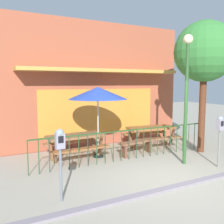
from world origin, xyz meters
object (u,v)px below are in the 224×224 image
picnic_table_right (151,131)px  parking_meter_far (60,146)px  patio_bench (137,145)px  street_tree (205,52)px  parking_meter_near (220,128)px  patio_umbrella (98,93)px  street_lamp (187,80)px  picnic_table_left (76,140)px

picnic_table_right → parking_meter_far: 5.15m
patio_bench → parking_meter_far: size_ratio=0.94×
street_tree → parking_meter_near: bearing=-119.8°
picnic_table_right → parking_meter_far: (-4.29, -2.79, 0.56)m
patio_umbrella → street_lamp: street_lamp is taller
patio_bench → parking_meter_far: bearing=-146.3°
patio_umbrella → street_lamp: size_ratio=0.60×
picnic_table_right → patio_bench: bearing=-149.3°
picnic_table_right → street_tree: bearing=-48.6°
picnic_table_left → street_tree: 5.25m
picnic_table_left → patio_umbrella: patio_umbrella is taller
picnic_table_right → parking_meter_far: bearing=-147.0°
patio_umbrella → parking_meter_near: bearing=-43.5°
patio_umbrella → parking_meter_far: size_ratio=1.52×
picnic_table_left → street_lamp: 3.89m
patio_umbrella → parking_meter_near: 3.81m
parking_meter_far → street_tree: (5.47, 1.45, 2.29)m
parking_meter_far → street_lamp: size_ratio=0.40×
parking_meter_far → picnic_table_right: bearing=33.0°
picnic_table_right → street_lamp: size_ratio=0.51×
patio_umbrella → patio_bench: bearing=-16.6°
picnic_table_right → parking_meter_near: (0.36, -2.79, 0.54)m
patio_bench → parking_meter_near: bearing=-56.9°
street_lamp → picnic_table_right: bearing=81.8°
parking_meter_near → parking_meter_far: bearing=-180.0°
street_tree → picnic_table_right: bearing=131.4°
picnic_table_left → parking_meter_near: (3.40, -2.70, 0.54)m
picnic_table_left → parking_meter_far: 3.03m
picnic_table_left → patio_umbrella: (0.72, -0.17, 1.49)m
patio_umbrella → parking_meter_near: patio_umbrella is taller
patio_bench → street_tree: size_ratio=0.32×
parking_meter_near → parking_meter_far: size_ratio=0.99×
street_tree → street_lamp: (-1.49, -0.76, -0.96)m
picnic_table_left → parking_meter_far: (-1.25, -2.71, 0.56)m
picnic_table_right → parking_meter_near: parking_meter_near is taller
picnic_table_left → street_lamp: (2.74, -2.02, 1.89)m
parking_meter_near → street_tree: size_ratio=0.33×
patio_umbrella → patio_bench: size_ratio=1.61×
street_lamp → parking_meter_near: bearing=-46.2°
picnic_table_left → parking_meter_far: bearing=-114.8°
picnic_table_right → parking_meter_near: bearing=-82.7°
picnic_table_right → parking_meter_near: 2.86m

